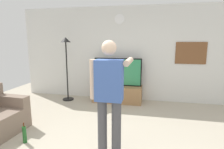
{
  "coord_description": "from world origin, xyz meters",
  "views": [
    {
      "loc": [
        0.72,
        -2.49,
        1.74
      ],
      "look_at": [
        -0.06,
        1.2,
        1.05
      ],
      "focal_mm": 29.86,
      "sensor_mm": 36.0,
      "label": 1
    }
  ],
  "objects_px": {
    "framed_picture": "(191,53)",
    "beverage_bottle": "(24,134)",
    "television": "(118,72)",
    "floor_lamp": "(66,56)",
    "person_standing_nearer_lamp": "(109,93)",
    "tv_stand": "(117,94)",
    "wall_clock": "(120,19)"
  },
  "relations": [
    {
      "from": "framed_picture",
      "to": "beverage_bottle",
      "type": "height_order",
      "value": "framed_picture"
    },
    {
      "from": "television",
      "to": "floor_lamp",
      "type": "distance_m",
      "value": 1.54
    },
    {
      "from": "beverage_bottle",
      "to": "television",
      "type": "bearing_deg",
      "value": 65.36
    },
    {
      "from": "person_standing_nearer_lamp",
      "to": "beverage_bottle",
      "type": "distance_m",
      "value": 1.73
    },
    {
      "from": "tv_stand",
      "to": "floor_lamp",
      "type": "height_order",
      "value": "floor_lamp"
    },
    {
      "from": "wall_clock",
      "to": "floor_lamp",
      "type": "relative_size",
      "value": 0.15
    },
    {
      "from": "floor_lamp",
      "to": "person_standing_nearer_lamp",
      "type": "bearing_deg",
      "value": -53.2
    },
    {
      "from": "television",
      "to": "framed_picture",
      "type": "distance_m",
      "value": 2.05
    },
    {
      "from": "framed_picture",
      "to": "beverage_bottle",
      "type": "bearing_deg",
      "value": -138.2
    },
    {
      "from": "tv_stand",
      "to": "wall_clock",
      "type": "xyz_separation_m",
      "value": [
        -0.0,
        0.29,
        2.1
      ]
    },
    {
      "from": "wall_clock",
      "to": "television",
      "type": "bearing_deg",
      "value": -90.0
    },
    {
      "from": "floor_lamp",
      "to": "tv_stand",
      "type": "bearing_deg",
      "value": 5.4
    },
    {
      "from": "wall_clock",
      "to": "framed_picture",
      "type": "relative_size",
      "value": 0.35
    },
    {
      "from": "tv_stand",
      "to": "television",
      "type": "distance_m",
      "value": 0.63
    },
    {
      "from": "person_standing_nearer_lamp",
      "to": "framed_picture",
      "type": "bearing_deg",
      "value": 60.4
    },
    {
      "from": "tv_stand",
      "to": "framed_picture",
      "type": "distance_m",
      "value": 2.3
    },
    {
      "from": "television",
      "to": "framed_picture",
      "type": "height_order",
      "value": "framed_picture"
    },
    {
      "from": "wall_clock",
      "to": "person_standing_nearer_lamp",
      "type": "relative_size",
      "value": 0.16
    },
    {
      "from": "wall_clock",
      "to": "floor_lamp",
      "type": "bearing_deg",
      "value": -163.7
    },
    {
      "from": "framed_picture",
      "to": "beverage_bottle",
      "type": "xyz_separation_m",
      "value": [
        -3.13,
        -2.8,
        -1.25
      ]
    },
    {
      "from": "television",
      "to": "floor_lamp",
      "type": "bearing_deg",
      "value": -172.81
    },
    {
      "from": "tv_stand",
      "to": "person_standing_nearer_lamp",
      "type": "xyz_separation_m",
      "value": [
        0.34,
        -2.55,
        0.75
      ]
    },
    {
      "from": "tv_stand",
      "to": "wall_clock",
      "type": "bearing_deg",
      "value": 90.0
    },
    {
      "from": "framed_picture",
      "to": "person_standing_nearer_lamp",
      "type": "xyz_separation_m",
      "value": [
        -1.62,
        -2.85,
        -0.42
      ]
    },
    {
      "from": "beverage_bottle",
      "to": "framed_picture",
      "type": "bearing_deg",
      "value": 41.8
    },
    {
      "from": "wall_clock",
      "to": "floor_lamp",
      "type": "height_order",
      "value": "wall_clock"
    },
    {
      "from": "tv_stand",
      "to": "framed_picture",
      "type": "bearing_deg",
      "value": 8.56
    },
    {
      "from": "floor_lamp",
      "to": "beverage_bottle",
      "type": "relative_size",
      "value": 5.02
    },
    {
      "from": "television",
      "to": "framed_picture",
      "type": "xyz_separation_m",
      "value": [
        1.96,
        0.25,
        0.54
      ]
    },
    {
      "from": "tv_stand",
      "to": "beverage_bottle",
      "type": "bearing_deg",
      "value": -115.04
    },
    {
      "from": "person_standing_nearer_lamp",
      "to": "floor_lamp",
      "type": "bearing_deg",
      "value": 126.8
    },
    {
      "from": "tv_stand",
      "to": "framed_picture",
      "type": "xyz_separation_m",
      "value": [
        1.96,
        0.3,
        1.17
      ]
    }
  ]
}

